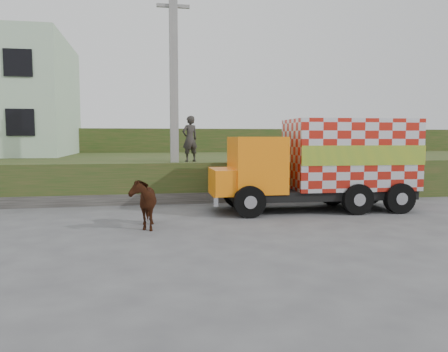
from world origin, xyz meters
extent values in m
plane|color=#474749|center=(0.00, 0.00, 0.00)|extent=(120.00, 120.00, 0.00)
cube|color=#224416|center=(0.00, 10.00, 0.75)|extent=(40.00, 12.00, 1.50)
cube|color=#224416|center=(0.00, 22.00, 1.50)|extent=(40.00, 12.00, 3.00)
cube|color=#595651|center=(-2.00, 4.20, 0.20)|extent=(16.00, 0.50, 0.40)
cube|color=gray|center=(-1.00, 4.60, 4.00)|extent=(0.30, 0.30, 8.00)
cube|color=gray|center=(-1.00, 4.60, 7.20)|extent=(1.20, 0.12, 0.12)
cube|color=black|center=(3.59, 1.83, 0.58)|extent=(6.10, 2.13, 0.31)
cube|color=orange|center=(1.46, 1.89, 1.56)|extent=(1.66, 2.09, 1.78)
cube|color=orange|center=(0.44, 1.92, 1.02)|extent=(0.94, 1.89, 0.80)
cube|color=silver|center=(4.66, 1.80, 1.87)|extent=(4.15, 2.25, 2.31)
cube|color=yellow|center=(4.62, 0.71, 1.87)|extent=(4.09, 0.16, 0.62)
cube|color=yellow|center=(4.69, 2.88, 1.87)|extent=(4.09, 0.16, 0.62)
cube|color=silver|center=(-0.01, 1.93, 0.49)|extent=(0.19, 2.05, 0.27)
cylinder|color=black|center=(0.98, 0.88, 0.49)|extent=(0.99, 0.34, 0.98)
cylinder|color=black|center=(1.04, 2.92, 0.49)|extent=(0.99, 0.34, 0.98)
cylinder|color=black|center=(4.45, 0.78, 0.49)|extent=(0.99, 0.34, 0.98)
cylinder|color=black|center=(4.51, 2.82, 0.49)|extent=(0.99, 0.34, 0.98)
cylinder|color=black|center=(5.87, 0.74, 0.49)|extent=(0.99, 0.34, 0.98)
cylinder|color=black|center=(5.93, 2.78, 0.49)|extent=(0.99, 0.34, 0.98)
imported|color=#391E0E|center=(-2.20, -0.02, 0.69)|extent=(0.80, 1.65, 1.37)
imported|color=#292725|center=(-0.39, 4.85, 2.38)|extent=(0.75, 0.64, 1.75)
camera|label=1|loc=(-2.15, -11.82, 2.41)|focal=35.00mm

